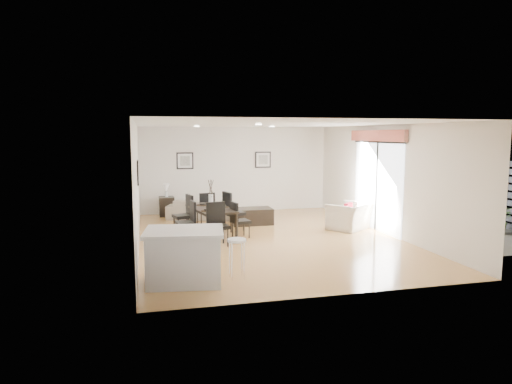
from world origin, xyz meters
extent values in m
plane|color=#B28649|center=(0.00, 0.00, 0.00)|extent=(8.00, 8.00, 0.00)
cube|color=silver|center=(0.00, 4.00, 1.35)|extent=(6.00, 0.04, 2.70)
cube|color=silver|center=(0.00, -4.00, 1.35)|extent=(6.00, 0.04, 2.70)
cube|color=silver|center=(-3.00, 0.00, 1.35)|extent=(0.04, 8.00, 2.70)
cube|color=silver|center=(3.00, 0.00, 1.35)|extent=(0.04, 8.00, 2.70)
cube|color=white|center=(0.00, 0.00, 2.70)|extent=(6.00, 8.00, 0.02)
imported|color=gray|center=(-1.23, 2.91, 0.29)|extent=(2.12, 1.37, 0.58)
imported|color=beige|center=(2.34, 0.51, 0.34)|extent=(1.38, 1.35, 0.68)
imported|color=#3C5A26|center=(5.71, -0.87, 0.35)|extent=(0.72, 0.65, 0.69)
imported|color=#3C5A26|center=(5.54, 1.73, 0.37)|extent=(0.48, 0.48, 0.75)
cube|color=black|center=(-1.28, 0.65, 0.66)|extent=(1.12, 1.77, 0.05)
cylinder|color=black|center=(-1.48, -0.17, 0.31)|extent=(0.06, 0.06, 0.63)
cylinder|color=black|center=(-1.78, 1.34, 0.31)|extent=(0.06, 0.06, 0.63)
cylinder|color=black|center=(-0.79, -0.03, 0.31)|extent=(0.06, 0.06, 0.63)
cylinder|color=black|center=(-1.08, 1.47, 0.31)|extent=(0.06, 0.06, 0.63)
cube|color=black|center=(-1.94, 0.24, 0.41)|extent=(0.47, 0.47, 0.07)
cube|color=black|center=(-1.76, 0.27, 0.67)|extent=(0.11, 0.42, 0.49)
cylinder|color=black|center=(-2.12, 0.38, 0.19)|extent=(0.03, 0.03, 0.38)
cylinder|color=black|center=(-1.80, 0.43, 0.19)|extent=(0.03, 0.03, 0.38)
cylinder|color=black|center=(-2.08, 0.06, 0.19)|extent=(0.03, 0.03, 0.38)
cylinder|color=black|center=(-1.75, 0.11, 0.19)|extent=(0.03, 0.03, 0.38)
cube|color=black|center=(-1.94, 1.06, 0.43)|extent=(0.53, 0.53, 0.07)
cube|color=black|center=(-1.76, 1.11, 0.70)|extent=(0.16, 0.43, 0.52)
cylinder|color=black|center=(-2.14, 1.18, 0.20)|extent=(0.03, 0.03, 0.39)
cylinder|color=black|center=(-1.82, 1.27, 0.20)|extent=(0.03, 0.03, 0.39)
cylinder|color=black|center=(-2.06, 0.86, 0.20)|extent=(0.03, 0.03, 0.39)
cylinder|color=black|center=(-1.73, 0.94, 0.20)|extent=(0.03, 0.03, 0.39)
cube|color=black|center=(-0.62, 0.24, 0.39)|extent=(0.46, 0.46, 0.07)
cube|color=black|center=(-0.79, 0.21, 0.64)|extent=(0.13, 0.39, 0.47)
cylinder|color=black|center=(-0.44, 0.13, 0.18)|extent=(0.03, 0.03, 0.36)
cylinder|color=black|center=(-0.74, 0.06, 0.18)|extent=(0.03, 0.03, 0.36)
cylinder|color=black|center=(-0.51, 0.42, 0.18)|extent=(0.03, 0.03, 0.36)
cylinder|color=black|center=(-0.81, 0.36, 0.18)|extent=(0.03, 0.03, 0.36)
cube|color=black|center=(-0.62, 1.06, 0.45)|extent=(0.56, 0.56, 0.08)
cube|color=black|center=(-0.82, 1.01, 0.74)|extent=(0.18, 0.45, 0.54)
cylinder|color=black|center=(-0.41, 0.94, 0.21)|extent=(0.04, 0.04, 0.42)
cylinder|color=black|center=(-0.75, 0.85, 0.21)|extent=(0.04, 0.04, 0.42)
cylinder|color=black|center=(-0.50, 1.28, 0.21)|extent=(0.04, 0.04, 0.42)
cylinder|color=black|center=(-0.84, 1.19, 0.21)|extent=(0.04, 0.04, 0.42)
cube|color=black|center=(-1.28, -0.44, 0.43)|extent=(0.48, 0.48, 0.08)
cube|color=black|center=(-1.31, -0.25, 0.70)|extent=(0.43, 0.11, 0.52)
cylinder|color=black|center=(-1.43, -0.63, 0.20)|extent=(0.03, 0.03, 0.39)
cylinder|color=black|center=(-1.47, -0.29, 0.20)|extent=(0.03, 0.03, 0.39)
cylinder|color=black|center=(-1.09, -0.58, 0.20)|extent=(0.03, 0.03, 0.39)
cylinder|color=black|center=(-1.14, -0.25, 0.20)|extent=(0.03, 0.03, 0.39)
cube|color=black|center=(-1.28, 1.75, 0.42)|extent=(0.49, 0.49, 0.07)
cube|color=black|center=(-1.25, 1.57, 0.68)|extent=(0.42, 0.13, 0.50)
cylinder|color=black|center=(-1.15, 1.94, 0.19)|extent=(0.03, 0.03, 0.38)
cylinder|color=black|center=(-1.09, 1.62, 0.19)|extent=(0.03, 0.03, 0.38)
cylinder|color=black|center=(-1.47, 1.88, 0.19)|extent=(0.03, 0.03, 0.38)
cylinder|color=black|center=(-1.41, 1.56, 0.19)|extent=(0.03, 0.03, 0.38)
cylinder|color=white|center=(-1.28, 0.65, 0.85)|extent=(0.11, 0.11, 0.33)
cylinder|color=black|center=(-1.00, 0.65, 0.69)|extent=(0.32, 0.32, 0.01)
cylinder|color=black|center=(-1.00, 0.65, 0.72)|extent=(0.17, 0.17, 0.05)
cylinder|color=black|center=(-1.42, 1.11, 0.69)|extent=(0.32, 0.32, 0.01)
cylinder|color=black|center=(-1.42, 1.11, 0.72)|extent=(0.17, 0.17, 0.05)
cylinder|color=black|center=(-1.42, 0.20, 0.69)|extent=(0.32, 0.32, 0.01)
cylinder|color=black|center=(-1.42, 0.20, 0.72)|extent=(0.17, 0.17, 0.05)
cube|color=black|center=(0.00, 1.77, 0.22)|extent=(1.11, 0.67, 0.44)
cube|color=black|center=(-2.21, 3.62, 0.29)|extent=(0.45, 0.45, 0.59)
cylinder|color=white|center=(-2.21, 3.62, 0.67)|extent=(0.09, 0.09, 0.17)
cone|color=beige|center=(-2.21, 3.62, 0.87)|extent=(0.20, 0.20, 0.22)
cube|color=#AA1525|center=(2.24, 0.41, 0.55)|extent=(0.31, 0.29, 0.32)
cube|color=silver|center=(-2.23, -2.82, 0.42)|extent=(1.30, 1.05, 0.84)
cube|color=silver|center=(-2.23, -2.82, 0.87)|extent=(1.41, 1.16, 0.06)
cylinder|color=white|center=(-1.34, -2.82, 0.67)|extent=(0.32, 0.32, 0.05)
cylinder|color=silver|center=(-1.23, -2.72, 0.34)|extent=(0.02, 0.02, 0.67)
cylinder|color=silver|center=(-1.45, -2.72, 0.34)|extent=(0.02, 0.02, 0.67)
cylinder|color=silver|center=(-1.45, -2.93, 0.34)|extent=(0.02, 0.02, 0.67)
cylinder|color=silver|center=(-1.23, -2.93, 0.34)|extent=(0.02, 0.02, 0.67)
cube|color=black|center=(-1.60, 3.97, 1.65)|extent=(0.52, 0.03, 0.52)
cube|color=white|center=(-1.60, 3.97, 1.65)|extent=(0.44, 0.04, 0.44)
cube|color=#63635E|center=(-1.60, 3.97, 1.65)|extent=(0.30, 0.04, 0.30)
cube|color=black|center=(0.90, 3.97, 1.65)|extent=(0.52, 0.03, 0.52)
cube|color=white|center=(0.90, 3.97, 1.65)|extent=(0.44, 0.04, 0.44)
cube|color=#63635E|center=(0.90, 3.97, 1.65)|extent=(0.30, 0.04, 0.30)
cube|color=black|center=(-2.97, -0.20, 1.65)|extent=(0.03, 0.52, 0.52)
cube|color=white|center=(-2.97, -0.20, 1.65)|extent=(0.04, 0.44, 0.44)
cube|color=#63635E|center=(-2.97, -0.20, 1.65)|extent=(0.04, 0.30, 0.30)
cube|color=white|center=(2.98, 0.30, 1.12)|extent=(0.02, 2.40, 2.25)
cube|color=black|center=(2.96, 0.30, 1.12)|extent=(0.03, 0.05, 2.25)
cube|color=black|center=(2.96, 0.30, 2.27)|extent=(0.03, 2.50, 0.05)
cube|color=maroon|center=(2.92, 0.30, 2.43)|extent=(0.10, 2.70, 0.28)
plane|color=gray|center=(5.00, 0.30, 0.00)|extent=(6.00, 6.00, 0.00)
cube|color=#2C2C2E|center=(6.20, 0.30, 0.90)|extent=(0.08, 5.50, 1.80)
cube|color=brown|center=(6.05, 2.70, 1.00)|extent=(0.35, 0.35, 2.00)
camera|label=1|loc=(-2.84, -10.27, 2.46)|focal=32.00mm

